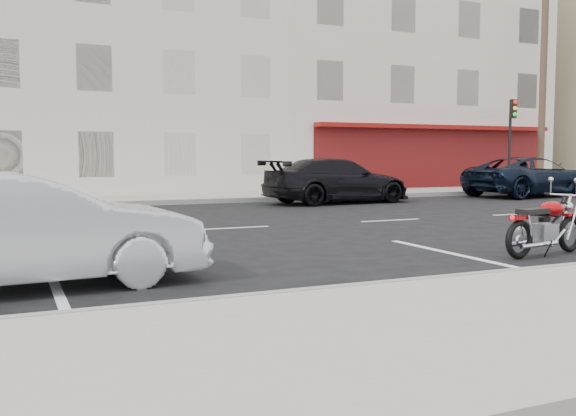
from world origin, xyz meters
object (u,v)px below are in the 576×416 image
object	(u,v)px
traffic_light	(511,132)
car_far	(337,181)
utility_pole	(543,84)
sedan_silver	(24,231)
fire_hydrant	(480,180)
motorcycle	(571,225)
suv_far	(531,177)

from	to	relation	value
traffic_light	car_far	size ratio (longest dim) A/B	0.75
utility_pole	sedan_silver	distance (m)	26.03
utility_pole	fire_hydrant	size ratio (longest dim) A/B	12.50
motorcycle	sedan_silver	world-z (taller)	sedan_silver
motorcycle	car_far	world-z (taller)	car_far
fire_hydrant	suv_far	size ratio (longest dim) A/B	0.13
sedan_silver	car_far	distance (m)	14.39
traffic_light	fire_hydrant	xyz separation A→B (m)	(-1.50, 0.17, -2.03)
traffic_light	motorcycle	distance (m)	18.16
traffic_light	fire_hydrant	world-z (taller)	traffic_light
utility_pole	traffic_light	distance (m)	2.97
fire_hydrant	sedan_silver	distance (m)	22.75
suv_far	car_far	bearing A→B (deg)	84.18
utility_pole	traffic_light	world-z (taller)	utility_pole
traffic_light	motorcycle	xyz separation A→B (m)	(-11.60, -13.81, -2.12)
sedan_silver	suv_far	bearing A→B (deg)	-64.09
motorcycle	sedan_silver	distance (m)	8.24
suv_far	fire_hydrant	bearing A→B (deg)	-8.23
fire_hydrant	suv_far	xyz separation A→B (m)	(-0.15, -3.04, 0.22)
suv_far	traffic_light	bearing A→B (deg)	-35.26
traffic_light	suv_far	bearing A→B (deg)	-119.83
utility_pole	traffic_light	bearing A→B (deg)	-172.39
motorcycle	suv_far	xyz separation A→B (m)	(9.95, 10.93, 0.31)
fire_hydrant	motorcycle	distance (m)	17.24
sedan_silver	fire_hydrant	bearing A→B (deg)	-57.62
car_far	sedan_silver	bearing A→B (deg)	132.14
traffic_light	fire_hydrant	bearing A→B (deg)	173.64
traffic_light	suv_far	distance (m)	3.77
utility_pole	motorcycle	size ratio (longest dim) A/B	4.75
utility_pole	fire_hydrant	distance (m)	5.48
fire_hydrant	car_far	distance (m)	9.00
utility_pole	sedan_silver	bearing A→B (deg)	-148.11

